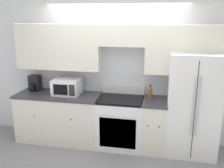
# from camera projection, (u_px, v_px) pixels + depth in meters

# --- Properties ---
(ground_plane) EXTENTS (12.00, 12.00, 0.00)m
(ground_plane) POSITION_uv_depth(u_px,v_px,m) (108.00, 153.00, 4.32)
(ground_plane) COLOR gray
(wall_back) EXTENTS (8.00, 0.39, 2.60)m
(wall_back) POSITION_uv_depth(u_px,v_px,m) (115.00, 62.00, 4.47)
(wall_back) COLOR silver
(wall_back) RESTS_ON ground_plane
(lower_cabinets_left) EXTENTS (1.56, 0.64, 0.90)m
(lower_cabinets_left) POSITION_uv_depth(u_px,v_px,m) (60.00, 117.00, 4.68)
(lower_cabinets_left) COLOR silver
(lower_cabinets_left) RESTS_ON ground_plane
(lower_cabinets_right) EXTENTS (0.43, 0.64, 0.90)m
(lower_cabinets_right) POSITION_uv_depth(u_px,v_px,m) (154.00, 125.00, 4.35)
(lower_cabinets_right) COLOR silver
(lower_cabinets_right) RESTS_ON ground_plane
(oven_range) EXTENTS (0.78, 0.65, 1.06)m
(oven_range) POSITION_uv_depth(u_px,v_px,m) (120.00, 122.00, 4.46)
(oven_range) COLOR white
(oven_range) RESTS_ON ground_plane
(refrigerator) EXTENTS (0.82, 0.77, 1.73)m
(refrigerator) POSITION_uv_depth(u_px,v_px,m) (192.00, 104.00, 4.18)
(refrigerator) COLOR white
(refrigerator) RESTS_ON ground_plane
(microwave) EXTENTS (0.48, 0.41, 0.28)m
(microwave) POSITION_uv_depth(u_px,v_px,m) (67.00, 87.00, 4.53)
(microwave) COLOR white
(microwave) RESTS_ON lower_cabinets_left
(bottle) EXTENTS (0.07, 0.07, 0.26)m
(bottle) POSITION_uv_depth(u_px,v_px,m) (150.00, 94.00, 4.24)
(bottle) COLOR brown
(bottle) RESTS_ON lower_cabinets_right
(paper_towel_holder) EXTENTS (0.20, 0.23, 0.29)m
(paper_towel_holder) POSITION_uv_depth(u_px,v_px,m) (35.00, 83.00, 4.76)
(paper_towel_holder) COLOR black
(paper_towel_holder) RESTS_ON lower_cabinets_left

